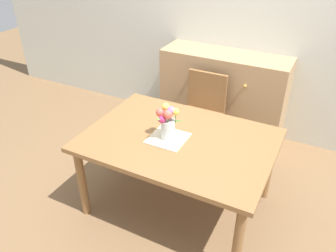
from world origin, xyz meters
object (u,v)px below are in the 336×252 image
object	(u,v)px
dining_table	(179,146)
flower_vase	(168,121)
dresser	(222,96)
chair_far	(202,109)

from	to	relation	value
dining_table	flower_vase	size ratio (longest dim) A/B	5.28
flower_vase	dining_table	bearing A→B (deg)	29.15
dining_table	dresser	size ratio (longest dim) A/B	1.08
chair_far	dining_table	bearing A→B (deg)	99.45
dining_table	dresser	world-z (taller)	dresser
chair_far	dresser	bearing A→B (deg)	-98.83
chair_far	flower_vase	bearing A→B (deg)	94.10
dresser	flower_vase	distance (m)	1.43
dining_table	flower_vase	bearing A→B (deg)	-150.85
chair_far	flower_vase	world-z (taller)	flower_vase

